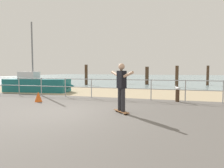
{
  "coord_description": "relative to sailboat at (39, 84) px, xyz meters",
  "views": [
    {
      "loc": [
        3.4,
        -6.32,
        1.5
      ],
      "look_at": [
        0.85,
        2.0,
        0.9
      ],
      "focal_mm": 32.18,
      "sensor_mm": 36.0,
      "label": 1
    }
  ],
  "objects": [
    {
      "name": "sailboat",
      "position": [
        0.0,
        0.0,
        0.0
      ],
      "size": [
        5.04,
        1.92,
        4.78
      ],
      "color": "#19666B",
      "rests_on": "ground"
    },
    {
      "name": "skateboarder",
      "position": [
        7.13,
        -5.01,
        0.5
      ],
      "size": [
        1.06,
        1.11,
        1.65
      ],
      "color": "#26262B",
      "rests_on": "skateboard"
    },
    {
      "name": "bollard_short",
      "position": [
        9.04,
        -1.83,
        -0.23
      ],
      "size": [
        0.18,
        0.18,
        0.58
      ],
      "primitive_type": "cylinder",
      "color": "#422D1E",
      "rests_on": "ground"
    },
    {
      "name": "seagull",
      "position": [
        9.03,
        -1.82,
        0.14
      ],
      "size": [
        0.26,
        0.46,
        0.18
      ],
      "color": "white",
      "rests_on": "bollard_short"
    },
    {
      "name": "groyne_post_2",
      "position": [
        6.22,
        9.15,
        0.41
      ],
      "size": [
        0.37,
        0.37,
        1.86
      ],
      "primitive_type": "cylinder",
      "color": "#422D1E",
      "rests_on": "ground"
    },
    {
      "name": "groyne_post_4",
      "position": [
        12.03,
        9.72,
        0.45
      ],
      "size": [
        0.25,
        0.25,
        1.95
      ],
      "primitive_type": "cylinder",
      "color": "#422D1E",
      "rests_on": "ground"
    },
    {
      "name": "railing_fence",
      "position": [
        4.64,
        -1.77,
        0.18
      ],
      "size": [
        12.71,
        0.05,
        1.05
      ],
      "color": "#9EA0A5",
      "rests_on": "ground"
    },
    {
      "name": "skateboard",
      "position": [
        7.13,
        -5.01,
        -0.45
      ],
      "size": [
        0.7,
        0.72,
        0.08
      ],
      "color": "brown",
      "rests_on": "ground"
    },
    {
      "name": "groyne_post_1",
      "position": [
        3.31,
        9.84,
        0.38
      ],
      "size": [
        0.26,
        0.26,
        1.8
      ],
      "primitive_type": "cylinder",
      "color": "#422D1E",
      "rests_on": "ground"
    },
    {
      "name": "beach_strip",
      "position": [
        5.44,
        1.63,
        -0.52
      ],
      "size": [
        24.0,
        6.0,
        0.04
      ],
      "primitive_type": "cube",
      "color": "tan",
      "rests_on": "ground"
    },
    {
      "name": "groyne_post_3",
      "position": [
        9.12,
        6.83,
        0.43
      ],
      "size": [
        0.28,
        0.28,
        1.9
      ],
      "primitive_type": "cylinder",
      "color": "#422D1E",
      "rests_on": "ground"
    },
    {
      "name": "ground_plane",
      "position": [
        5.44,
        -6.37,
        -0.52
      ],
      "size": [
        24.0,
        10.0,
        0.04
      ],
      "primitive_type": "cube",
      "color": "#605B56",
      "rests_on": "ground"
    },
    {
      "name": "traffic_cone",
      "position": [
        2.78,
        -3.77,
        -0.27
      ],
      "size": [
        0.36,
        0.36,
        0.5
      ],
      "primitive_type": "cone",
      "color": "#E55919",
      "rests_on": "ground"
    },
    {
      "name": "sea_surface",
      "position": [
        5.44,
        29.63,
        -0.52
      ],
      "size": [
        72.0,
        50.0,
        0.04
      ],
      "primitive_type": "cube",
      "color": "#849EA3",
      "rests_on": "ground"
    },
    {
      "name": "groyne_post_0",
      "position": [
        0.4,
        6.9,
        0.51
      ],
      "size": [
        0.3,
        0.3,
        2.06
      ],
      "primitive_type": "cylinder",
      "color": "#422D1E",
      "rests_on": "ground"
    }
  ]
}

